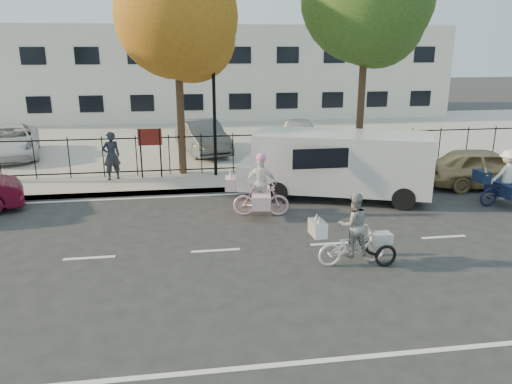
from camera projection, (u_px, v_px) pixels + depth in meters
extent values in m
plane|color=#333334|center=(216.00, 251.00, 12.25)|extent=(120.00, 120.00, 0.00)
cube|color=#A8A399|center=(205.00, 190.00, 17.01)|extent=(60.00, 0.10, 0.15)
cube|color=#A8A399|center=(204.00, 182.00, 18.01)|extent=(60.00, 2.20, 0.15)
cube|color=#A8A399|center=(195.00, 138.00, 26.44)|extent=(60.00, 15.60, 0.15)
cube|color=silver|center=(189.00, 71.00, 35.08)|extent=(34.00, 10.00, 6.00)
cylinder|color=black|center=(215.00, 122.00, 18.15)|extent=(0.12, 0.12, 4.00)
sphere|color=white|center=(213.00, 61.00, 17.53)|extent=(0.36, 0.36, 0.36)
cylinder|color=black|center=(141.00, 154.00, 18.08)|extent=(0.06, 0.06, 1.80)
cylinder|color=black|center=(161.00, 153.00, 18.18)|extent=(0.06, 0.06, 1.80)
cube|color=#59140F|center=(150.00, 137.00, 17.96)|extent=(0.85, 0.04, 0.60)
imported|color=white|center=(352.00, 246.00, 11.41)|extent=(1.66, 0.69, 0.85)
imported|color=white|center=(353.00, 225.00, 11.26)|extent=(0.77, 0.62, 1.49)
cube|color=white|center=(318.00, 228.00, 11.08)|extent=(0.32, 0.54, 0.34)
cone|color=white|center=(317.00, 217.00, 11.12)|extent=(0.13, 0.13, 0.17)
cone|color=white|center=(319.00, 220.00, 10.91)|extent=(0.13, 0.13, 0.17)
torus|color=black|center=(386.00, 256.00, 11.30)|extent=(0.53, 0.12, 0.53)
torus|color=black|center=(375.00, 245.00, 11.93)|extent=(0.53, 0.12, 0.53)
cube|color=white|center=(381.00, 238.00, 11.53)|extent=(0.50, 0.37, 0.24)
imported|color=beige|center=(261.00, 200.00, 14.61)|extent=(1.69, 0.71, 0.99)
imported|color=white|center=(261.00, 183.00, 14.47)|extent=(0.96, 0.51, 1.55)
cube|color=beige|center=(231.00, 183.00, 14.47)|extent=(0.37, 0.58, 0.36)
cone|color=silver|center=(230.00, 173.00, 14.38)|extent=(0.12, 0.12, 0.32)
cube|color=beige|center=(261.00, 198.00, 14.60)|extent=(0.73, 1.35, 0.39)
sphere|color=pink|center=(261.00, 158.00, 14.25)|extent=(0.28, 0.28, 0.28)
imported|color=#111438|center=(504.00, 191.00, 15.59)|extent=(1.73, 0.70, 0.89)
imported|color=white|center=(507.00, 174.00, 15.43)|extent=(1.04, 0.64, 1.55)
cube|color=#0F1932|center=(482.00, 176.00, 15.25)|extent=(0.33, 0.56, 0.36)
cone|color=gold|center=(479.00, 169.00, 15.36)|extent=(0.12, 0.23, 0.32)
cone|color=gold|center=(486.00, 171.00, 15.02)|extent=(0.12, 0.23, 0.32)
cube|color=#0F1932|center=(505.00, 188.00, 15.56)|extent=(0.63, 1.32, 0.39)
cube|color=silver|center=(341.00, 161.00, 16.12)|extent=(5.88, 3.73, 1.84)
cube|color=silver|center=(249.00, 180.00, 15.84)|extent=(1.13, 2.05, 0.82)
cylinder|color=black|center=(287.00, 198.00, 15.24)|extent=(0.76, 0.48, 0.71)
cylinder|color=black|center=(276.00, 182.00, 16.94)|extent=(0.76, 0.48, 0.71)
cylinder|color=black|center=(407.00, 192.00, 15.79)|extent=(0.76, 0.48, 0.71)
cylinder|color=black|center=(385.00, 178.00, 17.49)|extent=(0.76, 0.48, 0.71)
imported|color=#A38958|center=(485.00, 168.00, 17.46)|extent=(4.27, 2.05, 1.41)
imported|color=black|center=(111.00, 156.00, 17.85)|extent=(0.75, 0.64, 1.75)
imported|color=silver|center=(10.00, 141.00, 21.55)|extent=(3.35, 5.28, 1.36)
imported|color=#4D5155|center=(202.00, 137.00, 22.39)|extent=(2.54, 4.60, 1.44)
imported|color=#B6B8BF|center=(299.00, 134.00, 22.94)|extent=(2.16, 4.38, 1.44)
cylinder|color=#442D1D|center=(180.00, 110.00, 18.34)|extent=(0.28, 0.28, 5.08)
sphere|color=#9F6219|center=(176.00, 16.00, 17.40)|extent=(4.35, 4.35, 4.35)
sphere|color=#9F6219|center=(191.00, 38.00, 17.87)|extent=(3.19, 3.19, 3.19)
cylinder|color=#442D1D|center=(361.00, 98.00, 19.23)|extent=(0.28, 0.28, 5.75)
sphere|color=#385B1E|center=(377.00, 19.00, 18.67)|extent=(3.62, 3.62, 3.62)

